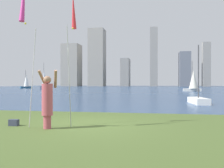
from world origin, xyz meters
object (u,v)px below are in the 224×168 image
object	(u,v)px
bag	(14,123)
sailboat_3	(44,80)
kite_flag_right	(73,14)
sailboat_2	(193,81)
person	(47,100)
sailboat_4	(198,100)
kite_flag_left	(24,0)
sailboat_5	(26,81)

from	to	relation	value
bag	sailboat_3	distance (m)	48.70
kite_flag_right	sailboat_2	size ratio (longest dim) A/B	0.88
person	sailboat_2	xyz separation A→B (m)	(9.48, 36.88, 0.92)
bag	sailboat_4	bearing A→B (deg)	54.08
kite_flag_left	kite_flag_right	distance (m)	1.57
kite_flag_right	sailboat_4	world-z (taller)	kite_flag_right
person	sailboat_2	world-z (taller)	sailboat_2
bag	sailboat_3	bearing A→B (deg)	113.83
kite_flag_left	sailboat_3	distance (m)	49.53
person	sailboat_3	bearing A→B (deg)	100.87
kite_flag_left	sailboat_5	world-z (taller)	sailboat_5
sailboat_3	sailboat_5	xyz separation A→B (m)	(-9.54, 9.67, -0.16)
kite_flag_left	sailboat_3	bearing A→B (deg)	114.29
bag	sailboat_5	world-z (taller)	sailboat_5
kite_flag_right	bag	xyz separation A→B (m)	(-1.94, -0.35, -3.60)
sailboat_3	sailboat_4	xyz separation A→B (m)	(27.14, -34.19, -1.71)
person	kite_flag_left	size ratio (longest dim) A/B	0.38
kite_flag_left	kite_flag_right	size ratio (longest dim) A/B	1.09
kite_flag_right	sailboat_4	xyz separation A→B (m)	(5.54, 9.98, -3.45)
person	sailboat_3	distance (m)	49.50
person	bag	distance (m)	1.57
sailboat_3	sailboat_5	distance (m)	13.59
sailboat_5	kite_flag_left	bearing A→B (deg)	-61.37
person	sailboat_3	size ratio (longest dim) A/B	0.31
kite_flag_right	bag	world-z (taller)	kite_flag_right
sailboat_4	sailboat_5	distance (m)	57.20
kite_flag_right	sailboat_3	distance (m)	49.19
sailboat_3	sailboat_4	bearing A→B (deg)	-51.56
sailboat_3	sailboat_4	size ratio (longest dim) A/B	1.47
person	sailboat_2	size ratio (longest dim) A/B	0.36
kite_flag_left	kite_flag_right	xyz separation A→B (m)	(1.23, 0.95, -0.23)
sailboat_5	sailboat_3	bearing A→B (deg)	-45.38
person	kite_flag_right	size ratio (longest dim) A/B	0.41
sailboat_2	sailboat_5	xyz separation A→B (m)	(-40.00, 17.61, -0.01)
sailboat_3	sailboat_4	world-z (taller)	sailboat_3
bag	kite_flag_left	bearing A→B (deg)	-40.43
sailboat_5	sailboat_4	bearing A→B (deg)	-50.09
kite_flag_right	sailboat_5	world-z (taller)	sailboat_5
sailboat_4	sailboat_2	bearing A→B (deg)	82.80
kite_flag_left	sailboat_4	world-z (taller)	kite_flag_left
sailboat_2	kite_flag_left	bearing A→B (deg)	-105.20
sailboat_3	sailboat_5	world-z (taller)	sailboat_3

